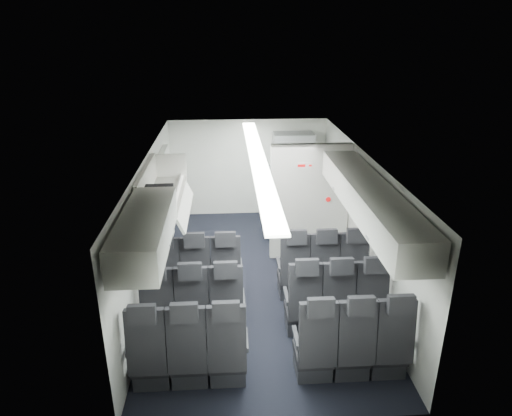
{
  "coord_description": "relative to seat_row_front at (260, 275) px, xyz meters",
  "views": [
    {
      "loc": [
        -0.47,
        -6.7,
        3.98
      ],
      "look_at": [
        0.0,
        0.4,
        1.15
      ],
      "focal_mm": 32.0,
      "sensor_mm": 36.0,
      "label": 1
    }
  ],
  "objects": [
    {
      "name": "seat_row_front",
      "position": [
        0.0,
        0.0,
        0.0
      ],
      "size": [
        3.33,
        0.56,
        1.24
      ],
      "color": "#242427",
      "rests_on": "cabin_shell"
    },
    {
      "name": "bulkhead_partition",
      "position": [
        0.98,
        1.33,
        0.67
      ],
      "size": [
        1.4,
        0.15,
        2.13
      ],
      "color": "silver",
      "rests_on": "cabin_shell"
    },
    {
      "name": "boarding_door",
      "position": [
        -1.64,
        2.09,
        0.55
      ],
      "size": [
        0.12,
        1.27,
        1.86
      ],
      "color": "silver",
      "rests_on": "cabin_shell"
    },
    {
      "name": "seat_row_mid",
      "position": [
        0.0,
        -0.9,
        0.0
      ],
      "size": [
        3.33,
        0.56,
        1.24
      ],
      "color": "#242427",
      "rests_on": "cabin_shell"
    },
    {
      "name": "cabin_shell",
      "position": [
        0.0,
        0.53,
        0.72
      ],
      "size": [
        3.41,
        6.01,
        2.16
      ],
      "color": "black",
      "rests_on": "ground"
    },
    {
      "name": "papers",
      "position": [
        0.56,
        2.12,
        0.67
      ],
      "size": [
        0.21,
        0.1,
        0.15
      ],
      "primitive_type": "cube",
      "rotation": [
        0.0,
        0.0,
        0.4
      ],
      "color": "white",
      "rests_on": "flight_attendant"
    },
    {
      "name": "overhead_bin_right_front",
      "position": [
        1.4,
        0.28,
        1.46
      ],
      "size": [
        0.53,
        1.7,
        0.4
      ],
      "color": "silver",
      "rests_on": "cabin_shell"
    },
    {
      "name": "carry_on_bag",
      "position": [
        -1.44,
        -0.07,
        1.38
      ],
      "size": [
        0.42,
        0.3,
        0.25
      ],
      "primitive_type": "cube",
      "rotation": [
        0.0,
        0.0,
        0.04
      ],
      "color": "black",
      "rests_on": "overhead_bin_left_front_open"
    },
    {
      "name": "overhead_bin_right_rear",
      "position": [
        1.4,
        -1.47,
        1.46
      ],
      "size": [
        0.53,
        1.8,
        0.4
      ],
      "color": "silver",
      "rests_on": "cabin_shell"
    },
    {
      "name": "flight_attendant",
      "position": [
        0.37,
        2.17,
        0.36
      ],
      "size": [
        0.5,
        0.63,
        1.53
      ],
      "primitive_type": "imported",
      "rotation": [
        0.0,
        0.0,
        1.83
      ],
      "color": "black",
      "rests_on": "ground"
    },
    {
      "name": "seat_row_rear",
      "position": [
        0.0,
        -1.8,
        0.0
      ],
      "size": [
        3.33,
        0.56,
        1.24
      ],
      "color": "#242427",
      "rests_on": "cabin_shell"
    },
    {
      "name": "overhead_bin_left_rear",
      "position": [
        -1.4,
        -1.47,
        1.46
      ],
      "size": [
        0.53,
        1.8,
        0.4
      ],
      "color": "silver",
      "rests_on": "cabin_shell"
    },
    {
      "name": "galley_unit",
      "position": [
        0.95,
        3.25,
        0.55
      ],
      "size": [
        0.85,
        0.52,
        1.9
      ],
      "color": "#939399",
      "rests_on": "cabin_shell"
    },
    {
      "name": "overhead_bin_left_front_open",
      "position": [
        -1.44,
        0.28,
        1.33
      ],
      "size": [
        0.64,
        1.7,
        0.72
      ],
      "color": "#9E9E93",
      "rests_on": "cabin_shell"
    }
  ]
}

